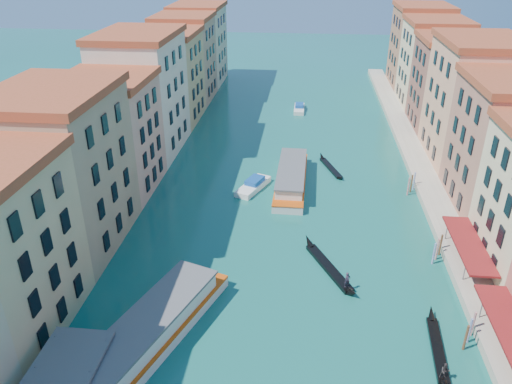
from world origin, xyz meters
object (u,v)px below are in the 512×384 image
at_px(vaporetto_far, 291,177).
at_px(gondola_fore, 329,266).
at_px(vaporetto_near, 151,330).
at_px(gondola_right, 438,350).

height_order(vaporetto_far, gondola_fore, vaporetto_far).
distance_m(vaporetto_near, vaporetto_far, 37.81).
relative_size(vaporetto_near, gondola_right, 1.97).
xyz_separation_m(vaporetto_far, gondola_right, (15.14, -34.58, -0.88)).
height_order(vaporetto_near, gondola_fore, vaporetto_near).
distance_m(vaporetto_near, gondola_right, 27.06).
bearing_deg(vaporetto_near, gondola_fore, 57.87).
relative_size(vaporetto_far, gondola_right, 1.75).
distance_m(vaporetto_near, gondola_fore, 21.95).
bearing_deg(gondola_right, vaporetto_near, -172.95).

